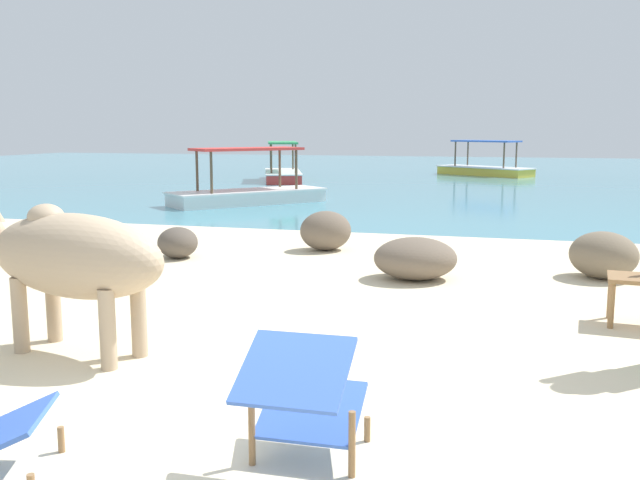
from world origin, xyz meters
name	(u,v)px	position (x,y,z in m)	size (l,w,h in m)	color
sand_beach	(271,389)	(0.00, 0.00, 0.02)	(18.00, 14.00, 0.04)	beige
water_surface	(471,177)	(0.00, 22.00, 0.00)	(60.00, 36.00, 0.03)	teal
cow	(70,257)	(-1.69, 0.27, 0.79)	(2.05, 0.89, 1.14)	tan
deck_chair_near	(304,394)	(0.53, -1.02, 0.42)	(0.56, 0.78, 0.68)	olive
shore_rock_large	(326,231)	(-1.02, 5.23, 0.32)	(0.73, 0.61, 0.56)	#6B5B4C
shore_rock_medium	(415,258)	(0.46, 3.64, 0.28)	(0.94, 0.82, 0.48)	#6B5B4C
shore_rock_small	(603,255)	(2.53, 4.26, 0.31)	(0.77, 0.69, 0.54)	#756651
shore_rock_flat	(178,243)	(-2.76, 4.14, 0.25)	(0.60, 0.53, 0.41)	brown
boat_yellow	(485,168)	(0.44, 22.69, 0.29)	(3.70, 2.99, 1.29)	gold
boat_red	(283,172)	(-5.93, 18.09, 0.29)	(2.33, 3.85, 1.29)	#C63833
boat_white	(248,192)	(-4.41, 10.97, 0.29)	(3.29, 3.52, 1.29)	white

